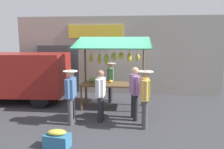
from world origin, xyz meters
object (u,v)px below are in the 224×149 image
Objects in this scene: parked_van at (5,73)px; produce_crate_near at (57,139)px; shopper_in_striped_shirt at (145,94)px; market_stall at (113,64)px; shopper_with_shopping_bag at (135,90)px; shopper_with_ponytail at (71,92)px; vendor_with_sunhat at (110,79)px; shopper_in_grey_tee at (101,92)px.

produce_crate_near is at bearing 131.35° from parked_van.
market_stall is at bearing 31.07° from shopper_in_striped_shirt.
shopper_in_striped_shirt is 1.00× the size of shopper_with_shopping_bag.
shopper_with_ponytail is 0.98× the size of shopper_with_shopping_bag.
vendor_with_sunhat is (0.15, -0.69, -0.66)m from market_stall.
shopper_with_shopping_bag reaches higher than vendor_with_sunhat.
market_stall is 1.62× the size of vendor_with_sunhat.
shopper_in_striped_shirt is (-1.05, 1.65, -0.62)m from market_stall.
shopper_with_shopping_bag reaches higher than shopper_with_ponytail.
shopper_with_ponytail is 2.61× the size of produce_crate_near.
shopper_with_shopping_bag is 2.66m from produce_crate_near.
market_stall is 1.46m from shopper_with_shopping_bag.
market_stall is 4.16× the size of produce_crate_near.
shopper_in_striped_shirt is 2.51m from produce_crate_near.
shopper_in_grey_tee is at bearing -113.44° from produce_crate_near.
market_stall reaches higher than vendor_with_sunhat.
shopper_in_grey_tee is 4.36m from parked_van.
shopper_in_grey_tee is at bearing 87.00° from shopper_with_shopping_bag.
shopper_with_shopping_bag is 2.66× the size of produce_crate_near.
shopper_with_shopping_bag is (-0.99, -0.21, 0.05)m from shopper_in_grey_tee.
shopper_in_grey_tee is at bearing 154.31° from parked_van.
produce_crate_near is (-0.08, 1.39, -0.73)m from shopper_with_ponytail.
vendor_with_sunhat is at bearing -178.85° from parked_van.
shopper_with_shopping_bag is at bearing -76.25° from shopper_with_ponytail.
market_stall reaches higher than shopper_with_ponytail.
shopper_in_striped_shirt reaches higher than shopper_with_ponytail.
parked_van is at bearing -5.49° from market_stall.
parked_van is 4.79m from produce_crate_near.
vendor_with_sunhat is 0.97× the size of shopper_with_shopping_bag.
vendor_with_sunhat is 1.01× the size of shopper_in_grey_tee.
shopper_with_ponytail is 0.98× the size of shopper_in_striped_shirt.
market_stall is at bearing 9.97° from vendor_with_sunhat.
vendor_with_sunhat is 0.96× the size of shopper_in_striped_shirt.
produce_crate_near is (0.73, 1.68, -0.68)m from shopper_in_grey_tee.
parked_van reaches higher than shopper_with_ponytail.
vendor_with_sunhat is at bearing 25.78° from shopper_in_striped_shirt.
parked_van is 7.47× the size of produce_crate_near.
market_stall reaches higher than parked_van.
vendor_with_sunhat is at bearing -23.16° from shopper_with_ponytail.
parked_van is at bearing 67.39° from shopper_in_striped_shirt.
shopper_with_shopping_bag is 5.22m from parked_van.
shopper_in_grey_tee is 0.34× the size of parked_van.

